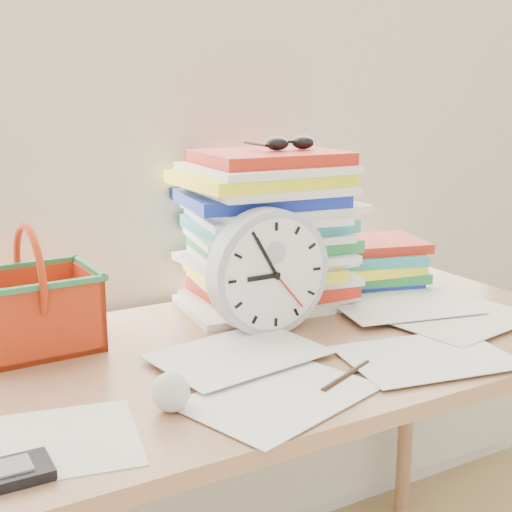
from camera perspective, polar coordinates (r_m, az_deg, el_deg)
curtain at (r=1.65m, az=-5.98°, el=15.41°), size 2.40×0.01×2.50m
desk at (r=1.43m, az=0.96°, el=-9.84°), size 1.40×0.70×0.75m
paper_stack at (r=1.59m, az=0.85°, el=2.04°), size 0.39×0.33×0.35m
clock at (r=1.43m, az=0.99°, el=-1.27°), size 0.26×0.05×0.26m
sunglasses at (r=1.60m, az=2.76°, el=9.01°), size 0.14×0.12×0.03m
book_stack at (r=1.79m, az=9.07°, el=-0.71°), size 0.32×0.27×0.12m
basket at (r=1.41m, az=-17.59°, el=-2.50°), size 0.24×0.19×0.24m
crumpled_ball at (r=1.13m, az=-6.87°, el=-10.72°), size 0.06×0.06×0.06m
pen at (r=1.26m, az=7.23°, el=-9.50°), size 0.15×0.07×0.01m
scattered_papers at (r=1.40m, az=0.97°, el=-6.81°), size 1.26×0.42×0.02m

